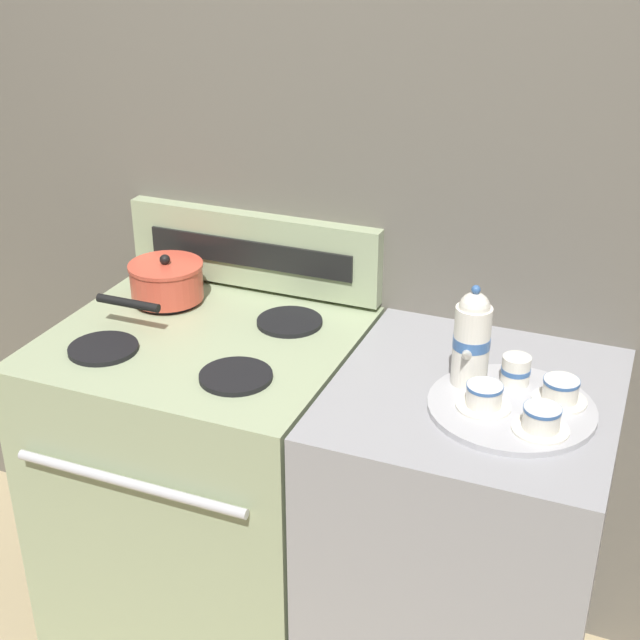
{
  "coord_description": "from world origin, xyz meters",
  "views": [
    {
      "loc": [
        0.7,
        -1.7,
        1.93
      ],
      "look_at": [
        -0.02,
        0.05,
        1.0
      ],
      "focal_mm": 50.0,
      "sensor_mm": 36.0,
      "label": 1
    }
  ],
  "objects_px": {
    "teacup_left": "(541,419)",
    "creamer_jug": "(516,370)",
    "teacup_front": "(484,396)",
    "teapot": "(472,338)",
    "stove": "(209,487)",
    "saucepan": "(166,281)",
    "teacup_right": "(560,391)",
    "serving_tray": "(511,408)"
  },
  "relations": [
    {
      "from": "saucepan",
      "to": "serving_tray",
      "type": "bearing_deg",
      "value": -11.61
    },
    {
      "from": "stove",
      "to": "teapot",
      "type": "height_order",
      "value": "teapot"
    },
    {
      "from": "stove",
      "to": "serving_tray",
      "type": "xyz_separation_m",
      "value": [
        0.78,
        -0.05,
        0.46
      ]
    },
    {
      "from": "stove",
      "to": "saucepan",
      "type": "xyz_separation_m",
      "value": [
        -0.18,
        0.15,
        0.52
      ]
    },
    {
      "from": "saucepan",
      "to": "serving_tray",
      "type": "relative_size",
      "value": 0.82
    },
    {
      "from": "teapot",
      "to": "creamer_jug",
      "type": "relative_size",
      "value": 3.6
    },
    {
      "from": "teacup_right",
      "to": "creamer_jug",
      "type": "relative_size",
      "value": 1.79
    },
    {
      "from": "saucepan",
      "to": "creamer_jug",
      "type": "xyz_separation_m",
      "value": [
        0.95,
        -0.1,
        -0.02
      ]
    },
    {
      "from": "teacup_left",
      "to": "creamer_jug",
      "type": "bearing_deg",
      "value": 116.39
    },
    {
      "from": "teapot",
      "to": "teacup_right",
      "type": "bearing_deg",
      "value": -2.48
    },
    {
      "from": "serving_tray",
      "to": "creamer_jug",
      "type": "xyz_separation_m",
      "value": [
        -0.01,
        0.1,
        0.04
      ]
    },
    {
      "from": "saucepan",
      "to": "teacup_front",
      "type": "relative_size",
      "value": 2.51
    },
    {
      "from": "teacup_front",
      "to": "teacup_right",
      "type": "bearing_deg",
      "value": 29.46
    },
    {
      "from": "saucepan",
      "to": "teacup_left",
      "type": "xyz_separation_m",
      "value": [
        1.04,
        -0.27,
        -0.02
      ]
    },
    {
      "from": "teacup_left",
      "to": "creamer_jug",
      "type": "xyz_separation_m",
      "value": [
        -0.09,
        0.17,
        0.01
      ]
    },
    {
      "from": "stove",
      "to": "creamer_jug",
      "type": "height_order",
      "value": "creamer_jug"
    },
    {
      "from": "teapot",
      "to": "teacup_front",
      "type": "relative_size",
      "value": 2.01
    },
    {
      "from": "teacup_right",
      "to": "teacup_front",
      "type": "relative_size",
      "value": 1.0
    },
    {
      "from": "teacup_front",
      "to": "creamer_jug",
      "type": "xyz_separation_m",
      "value": [
        0.04,
        0.13,
        0.01
      ]
    },
    {
      "from": "teapot",
      "to": "teacup_left",
      "type": "distance_m",
      "value": 0.24
    },
    {
      "from": "teapot",
      "to": "creamer_jug",
      "type": "xyz_separation_m",
      "value": [
        0.1,
        0.04,
        -0.08
      ]
    },
    {
      "from": "teacup_right",
      "to": "teacup_front",
      "type": "xyz_separation_m",
      "value": [
        -0.15,
        -0.08,
        0.0
      ]
    },
    {
      "from": "teacup_front",
      "to": "teacup_left",
      "type": "bearing_deg",
      "value": -19.24
    },
    {
      "from": "saucepan",
      "to": "teapot",
      "type": "height_order",
      "value": "teapot"
    },
    {
      "from": "saucepan",
      "to": "creamer_jug",
      "type": "height_order",
      "value": "saucepan"
    },
    {
      "from": "saucepan",
      "to": "teapot",
      "type": "xyz_separation_m",
      "value": [
        0.85,
        -0.14,
        0.06
      ]
    },
    {
      "from": "stove",
      "to": "teapot",
      "type": "relative_size",
      "value": 3.96
    },
    {
      "from": "teacup_left",
      "to": "serving_tray",
      "type": "bearing_deg",
      "value": 133.61
    },
    {
      "from": "teapot",
      "to": "teacup_left",
      "type": "xyz_separation_m",
      "value": [
        0.18,
        -0.14,
        -0.08
      ]
    },
    {
      "from": "saucepan",
      "to": "teacup_right",
      "type": "relative_size",
      "value": 2.51
    },
    {
      "from": "stove",
      "to": "teacup_front",
      "type": "bearing_deg",
      "value": -6.49
    },
    {
      "from": "teapot",
      "to": "stove",
      "type": "bearing_deg",
      "value": -179.33
    },
    {
      "from": "creamer_jug",
      "to": "saucepan",
      "type": "bearing_deg",
      "value": 173.87
    },
    {
      "from": "saucepan",
      "to": "teapot",
      "type": "relative_size",
      "value": 1.25
    },
    {
      "from": "creamer_jug",
      "to": "teapot",
      "type": "bearing_deg",
      "value": -158.93
    },
    {
      "from": "creamer_jug",
      "to": "teacup_front",
      "type": "bearing_deg",
      "value": -108.0
    },
    {
      "from": "teacup_front",
      "to": "stove",
      "type": "bearing_deg",
      "value": 173.51
    },
    {
      "from": "stove",
      "to": "serving_tray",
      "type": "distance_m",
      "value": 0.91
    },
    {
      "from": "stove",
      "to": "teacup_front",
      "type": "xyz_separation_m",
      "value": [
        0.73,
        -0.08,
        0.5
      ]
    },
    {
      "from": "teacup_left",
      "to": "teacup_right",
      "type": "relative_size",
      "value": 1.0
    },
    {
      "from": "stove",
      "to": "teacup_left",
      "type": "xyz_separation_m",
      "value": [
        0.86,
        -0.13,
        0.5
      ]
    },
    {
      "from": "stove",
      "to": "teacup_right",
      "type": "bearing_deg",
      "value": -0.05
    }
  ]
}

